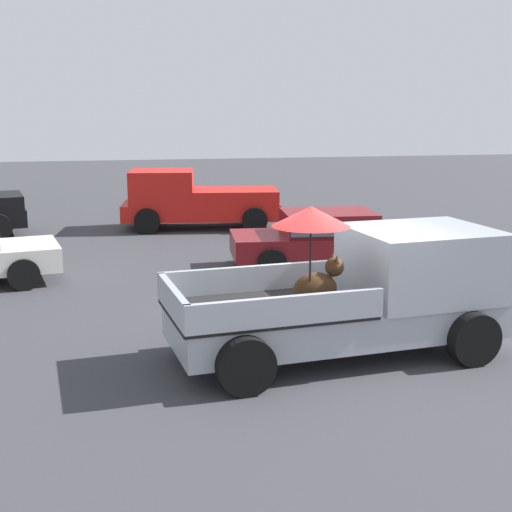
% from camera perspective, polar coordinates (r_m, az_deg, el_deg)
% --- Properties ---
extents(ground_plane, '(80.00, 80.00, 0.00)m').
position_cam_1_polar(ground_plane, '(10.91, 6.50, -8.03)').
color(ground_plane, '#38383D').
extents(pickup_truck_main, '(5.23, 2.71, 2.38)m').
position_cam_1_polar(pickup_truck_main, '(10.81, 8.94, -2.94)').
color(pickup_truck_main, black).
rests_on(pickup_truck_main, ground).
extents(pickup_truck_red, '(4.99, 2.66, 1.80)m').
position_cam_1_polar(pickup_truck_red, '(21.83, -5.04, 4.56)').
color(pickup_truck_red, black).
rests_on(pickup_truck_red, ground).
extents(parked_sedan_near, '(4.43, 2.25, 1.33)m').
position_cam_1_polar(parked_sedan_near, '(16.51, 5.67, 1.62)').
color(parked_sedan_near, black).
rests_on(parked_sedan_near, ground).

